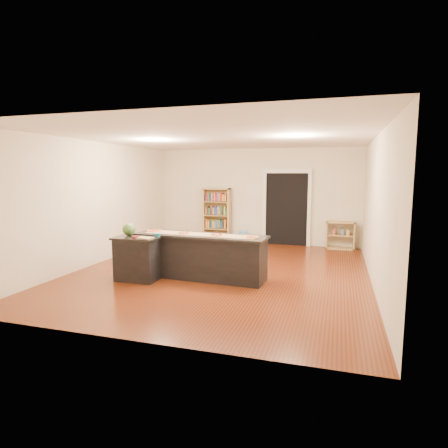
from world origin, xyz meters
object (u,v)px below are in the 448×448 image
(side_counter, at_px, (138,258))
(low_shelf, at_px, (340,235))
(kitchen_island, at_px, (200,256))
(watermelon, at_px, (129,229))
(bookshelf, at_px, (217,215))
(waste_bin, at_px, (244,237))

(side_counter, height_order, low_shelf, side_counter)
(kitchen_island, xyz_separation_m, watermelon, (-1.34, -0.43, 0.54))
(bookshelf, relative_size, watermelon, 6.43)
(watermelon, bearing_deg, side_counter, -13.36)
(bookshelf, distance_m, low_shelf, 3.62)
(side_counter, distance_m, bookshelf, 4.37)
(kitchen_island, xyz_separation_m, waste_bin, (-0.06, 3.78, -0.25))
(side_counter, bearing_deg, low_shelf, 48.01)
(bookshelf, xyz_separation_m, low_shelf, (3.59, -0.02, -0.44))
(kitchen_island, bearing_deg, low_shelf, 58.56)
(kitchen_island, height_order, side_counter, kitchen_island)
(bookshelf, relative_size, low_shelf, 2.15)
(kitchen_island, height_order, bookshelf, bookshelf)
(bookshelf, distance_m, watermelon, 4.32)
(waste_bin, bearing_deg, kitchen_island, -89.10)
(low_shelf, xyz_separation_m, waste_bin, (-2.73, -0.07, -0.19))
(kitchen_island, relative_size, watermelon, 10.44)
(waste_bin, bearing_deg, bookshelf, 174.07)
(low_shelf, xyz_separation_m, watermelon, (-4.01, -4.28, 0.60))
(low_shelf, height_order, watermelon, watermelon)
(bookshelf, height_order, watermelon, bookshelf)
(watermelon, bearing_deg, bookshelf, 84.46)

